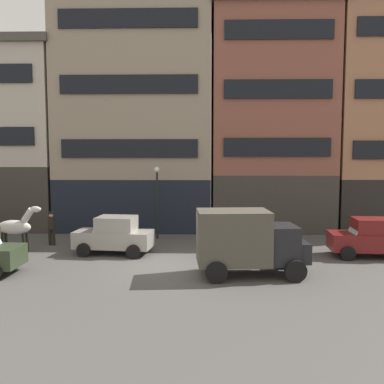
# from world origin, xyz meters

# --- Properties ---
(ground_plane) EXTENTS (120.00, 120.00, 0.00)m
(ground_plane) POSITION_xyz_m (0.00, 0.00, 0.00)
(ground_plane) COLOR #4C4947
(building_center_left) EXTENTS (10.18, 6.75, 15.04)m
(building_center_left) POSITION_xyz_m (-2.85, 10.55, 7.56)
(building_center_left) COLOR black
(building_center_left) RESTS_ON ground_plane
(building_center_right) EXTENTS (7.98, 6.75, 14.15)m
(building_center_right) POSITION_xyz_m (5.88, 10.55, 7.12)
(building_center_right) COLOR #38332D
(building_center_right) RESTS_ON ground_plane
(building_far_right) EXTENTS (7.39, 6.75, 14.37)m
(building_far_right) POSITION_xyz_m (13.22, 10.55, 7.23)
(building_far_right) COLOR black
(building_far_right) RESTS_ON ground_plane
(draft_horse) EXTENTS (2.35, 0.71, 2.30)m
(draft_horse) POSITION_xyz_m (-7.68, 2.62, 1.27)
(draft_horse) COLOR beige
(draft_horse) RESTS_ON ground_plane
(delivery_truck_near) EXTENTS (4.46, 2.40, 2.62)m
(delivery_truck_near) POSITION_xyz_m (3.27, -1.14, 1.42)
(delivery_truck_near) COLOR black
(delivery_truck_near) RESTS_ON ground_plane
(sedan_dark) EXTENTS (3.81, 2.09, 1.83)m
(sedan_dark) POSITION_xyz_m (9.40, 2.06, 0.91)
(sedan_dark) COLOR maroon
(sedan_dark) RESTS_ON ground_plane
(sedan_parked_curb) EXTENTS (3.86, 2.19, 1.83)m
(sedan_parked_curb) POSITION_xyz_m (-2.78, 2.40, 0.91)
(sedan_parked_curb) COLOR gray
(sedan_parked_curb) RESTS_ON ground_plane
(pedestrian_officer) EXTENTS (0.47, 0.47, 1.79)m
(pedestrian_officer) POSITION_xyz_m (-6.53, 4.27, 0.98)
(pedestrian_officer) COLOR black
(pedestrian_officer) RESTS_ON ground_plane
(streetlamp_curbside) EXTENTS (0.32, 0.32, 4.12)m
(streetlamp_curbside) POSITION_xyz_m (-1.09, 6.14, 2.67)
(streetlamp_curbside) COLOR black
(streetlamp_curbside) RESTS_ON ground_plane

